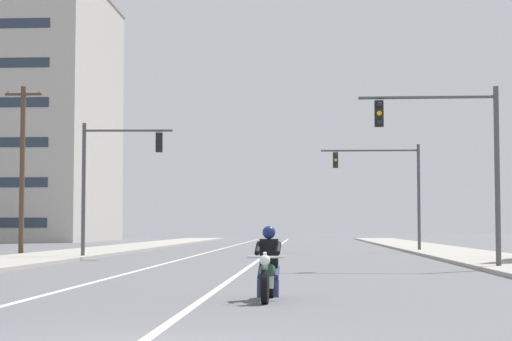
# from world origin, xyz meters

# --- Properties ---
(lane_stripe_center) EXTENTS (0.16, 100.00, 0.01)m
(lane_stripe_center) POSITION_xyz_m (-0.11, 45.00, 0.00)
(lane_stripe_center) COLOR beige
(lane_stripe_center) RESTS_ON ground
(lane_stripe_left) EXTENTS (0.16, 100.00, 0.01)m
(lane_stripe_left) POSITION_xyz_m (-3.57, 45.00, 0.00)
(lane_stripe_left) COLOR beige
(lane_stripe_left) RESTS_ON ground
(sidewalk_kerb_right) EXTENTS (4.40, 110.00, 0.14)m
(sidewalk_kerb_right) POSITION_xyz_m (9.83, 40.00, 0.07)
(sidewalk_kerb_right) COLOR #9E998E
(sidewalk_kerb_right) RESTS_ON ground
(sidewalk_kerb_left) EXTENTS (4.40, 110.00, 0.14)m
(sidewalk_kerb_left) POSITION_xyz_m (-9.83, 40.00, 0.07)
(sidewalk_kerb_left) COLOR #9E998E
(sidewalk_kerb_left) RESTS_ON ground
(motorcycle_with_rider) EXTENTS (0.70, 2.19, 1.46)m
(motorcycle_with_rider) POSITION_xyz_m (1.20, 7.17, 0.59)
(motorcycle_with_rider) COLOR black
(motorcycle_with_rider) RESTS_ON ground
(traffic_signal_near_right) EXTENTS (4.73, 0.37, 6.20)m
(traffic_signal_near_right) POSITION_xyz_m (7.06, 20.12, 4.09)
(traffic_signal_near_right) COLOR #47474C
(traffic_signal_near_right) RESTS_ON ground
(traffic_signal_near_left) EXTENTS (4.15, 0.47, 6.20)m
(traffic_signal_near_left) POSITION_xyz_m (-7.04, 30.03, 4.05)
(traffic_signal_near_left) COLOR #47474C
(traffic_signal_near_left) RESTS_ON ground
(traffic_signal_mid_right) EXTENTS (5.69, 0.37, 6.20)m
(traffic_signal_mid_right) POSITION_xyz_m (6.79, 41.45, 4.15)
(traffic_signal_mid_right) COLOR #47474C
(traffic_signal_mid_right) RESTS_ON ground
(utility_pole_left_near) EXTENTS (1.90, 0.26, 8.63)m
(utility_pole_left_near) POSITION_xyz_m (-12.50, 34.46, 4.50)
(utility_pole_left_near) COLOR #4C3828
(utility_pole_left_near) RESTS_ON ground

